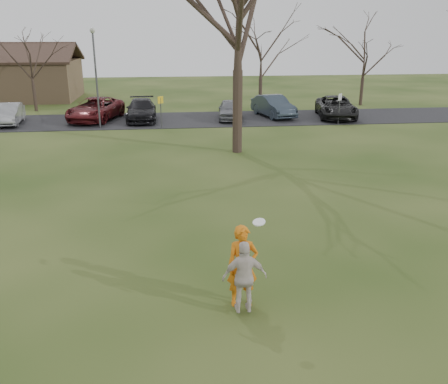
{
  "coord_description": "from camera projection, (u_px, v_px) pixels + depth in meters",
  "views": [
    {
      "loc": [
        -1.59,
        -9.46,
        6.05
      ],
      "look_at": [
        0.0,
        4.0,
        1.5
      ],
      "focal_mm": 38.48,
      "sensor_mm": 36.0,
      "label": 1
    }
  ],
  "objects": [
    {
      "name": "car_1",
      "position": [
        9.0,
        114.0,
        32.54
      ],
      "size": [
        1.9,
        4.34,
        1.39
      ],
      "primitive_type": "imported",
      "rotation": [
        0.0,
        0.0,
        0.1
      ],
      "color": "#98999D",
      "rests_on": "parking_strip"
    },
    {
      "name": "car_6",
      "position": [
        336.0,
        107.0,
        34.96
      ],
      "size": [
        3.55,
        5.91,
        1.54
      ],
      "primitive_type": "imported",
      "rotation": [
        0.0,
        0.0,
        -0.19
      ],
      "color": "black",
      "rests_on": "parking_strip"
    },
    {
      "name": "car_2",
      "position": [
        95.0,
        109.0,
        33.91
      ],
      "size": [
        3.99,
        6.18,
        1.58
      ],
      "primitive_type": "imported",
      "rotation": [
        0.0,
        0.0,
        -0.26
      ],
      "color": "#541316",
      "rests_on": "parking_strip"
    },
    {
      "name": "catching_play",
      "position": [
        245.0,
        277.0,
        10.51
      ],
      "size": [
        0.99,
        0.43,
        2.23
      ],
      "color": "beige",
      "rests_on": "ground"
    },
    {
      "name": "small_tree_row",
      "position": [
        240.0,
        60.0,
        38.56
      ],
      "size": [
        55.0,
        5.9,
        8.5
      ],
      "color": "#352821",
      "rests_on": "ground"
    },
    {
      "name": "car_5",
      "position": [
        273.0,
        106.0,
        35.32
      ],
      "size": [
        2.72,
        4.96,
        1.55
      ],
      "primitive_type": "imported",
      "rotation": [
        0.0,
        0.0,
        0.24
      ],
      "color": "#2C3742",
      "rests_on": "parking_strip"
    },
    {
      "name": "lamp_post",
      "position": [
        95.0,
        66.0,
        30.26
      ],
      "size": [
        0.34,
        0.34,
        6.27
      ],
      "color": "#47474C",
      "rests_on": "ground"
    },
    {
      "name": "parking_strip",
      "position": [
        190.0,
        119.0,
        34.54
      ],
      "size": [
        62.0,
        6.5,
        0.04
      ],
      "primitive_type": "cube",
      "color": "black",
      "rests_on": "ground"
    },
    {
      "name": "sign_white",
      "position": [
        340.0,
        103.0,
        32.38
      ],
      "size": [
        0.35,
        0.35,
        2.08
      ],
      "color": "#47474C",
      "rests_on": "ground"
    },
    {
      "name": "car_4",
      "position": [
        230.0,
        110.0,
        34.3
      ],
      "size": [
        2.07,
        4.23,
        1.39
      ],
      "primitive_type": "imported",
      "rotation": [
        0.0,
        0.0,
        -0.11
      ],
      "color": "slate",
      "rests_on": "parking_strip"
    },
    {
      "name": "player_defender",
      "position": [
        242.0,
        266.0,
        10.9
      ],
      "size": [
        0.72,
        0.48,
        1.95
      ],
      "primitive_type": "imported",
      "rotation": [
        0.0,
        0.0,
        0.02
      ],
      "color": "orange",
      "rests_on": "ground"
    },
    {
      "name": "ground",
      "position": [
        244.0,
        309.0,
        11.01
      ],
      "size": [
        120.0,
        120.0,
        0.0
      ],
      "primitive_type": "plane",
      "color": "#1E380F",
      "rests_on": "ground"
    },
    {
      "name": "sign_yellow",
      "position": [
        161.0,
        106.0,
        31.04
      ],
      "size": [
        0.35,
        0.35,
        2.08
      ],
      "color": "#47474C",
      "rests_on": "ground"
    },
    {
      "name": "big_tree",
      "position": [
        238.0,
        11.0,
        23.13
      ],
      "size": [
        9.0,
        9.0,
        14.0
      ],
      "primitive_type": null,
      "color": "#352821",
      "rests_on": "ground"
    },
    {
      "name": "car_3",
      "position": [
        141.0,
        110.0,
        33.88
      ],
      "size": [
        2.14,
        5.08,
        1.47
      ],
      "primitive_type": "imported",
      "rotation": [
        0.0,
        0.0,
        0.02
      ],
      "color": "black",
      "rests_on": "parking_strip"
    }
  ]
}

